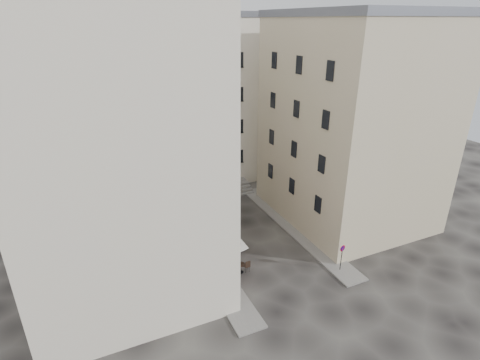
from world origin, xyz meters
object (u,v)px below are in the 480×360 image
no_parking_sign (342,253)px  bistro_table_a (241,267)px  bistro_table_b (230,265)px  pedestrian (229,239)px

no_parking_sign → bistro_table_a: size_ratio=1.66×
bistro_table_a → bistro_table_b: bearing=129.7°
bistro_table_a → bistro_table_b: 0.93m
no_parking_sign → bistro_table_a: bearing=147.2°
bistro_table_b → pedestrian: bearing=67.8°
bistro_table_b → no_parking_sign: bearing=-25.7°
pedestrian → bistro_table_b: bearing=39.1°
bistro_table_a → bistro_table_b: size_ratio=1.18×
bistro_table_a → pedestrian: 3.51m
no_parking_sign → pedestrian: (-6.51, 6.42, -0.79)m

